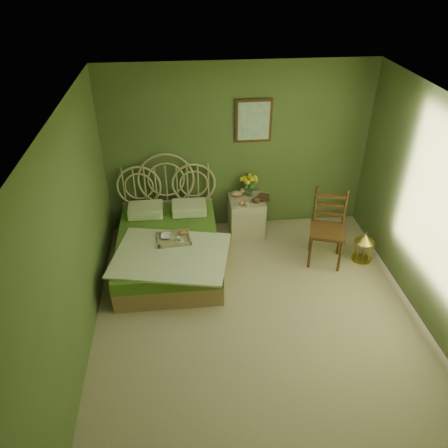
{
  "coord_description": "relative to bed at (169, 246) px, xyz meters",
  "views": [
    {
      "loc": [
        -0.82,
        -3.81,
        3.93
      ],
      "look_at": [
        -0.33,
        1.0,
        0.8
      ],
      "focal_mm": 35.0,
      "sensor_mm": 36.0,
      "label": 1
    }
  ],
  "objects": [
    {
      "name": "birdcage",
      "position": [
        2.8,
        -0.22,
        -0.08
      ],
      "size": [
        0.29,
        0.29,
        0.44
      ],
      "rotation": [
        0.0,
        0.0,
        -0.03
      ],
      "color": "gold",
      "rests_on": "floor"
    },
    {
      "name": "coffee_cup",
      "position": [
        0.17,
        -0.21,
        0.25
      ],
      "size": [
        0.08,
        0.08,
        0.07
      ],
      "primitive_type": "imported",
      "rotation": [
        0.0,
        0.0,
        0.17
      ],
      "color": "white",
      "rests_on": "bed"
    },
    {
      "name": "bed",
      "position": [
        0.0,
        0.0,
        0.0
      ],
      "size": [
        1.66,
        2.11,
        1.3
      ],
      "color": "tan",
      "rests_on": "floor"
    },
    {
      "name": "book_lower",
      "position": [
        1.4,
        0.71,
        0.31
      ],
      "size": [
        0.19,
        0.25,
        0.02
      ],
      "primitive_type": "imported",
      "rotation": [
        0.0,
        0.0,
        -0.11
      ],
      "color": "#381E0F",
      "rests_on": "nightstand"
    },
    {
      "name": "wall_back",
      "position": [
        1.1,
        0.96,
        1.01
      ],
      "size": [
        4.0,
        0.0,
        4.0
      ],
      "primitive_type": "plane",
      "rotation": [
        1.57,
        0.0,
        0.0
      ],
      "color": "#546937",
      "rests_on": "floor"
    },
    {
      "name": "ceiling",
      "position": [
        1.1,
        -1.29,
        2.31
      ],
      "size": [
        4.5,
        4.5,
        0.0
      ],
      "primitive_type": "plane",
      "rotation": [
        3.14,
        0.0,
        0.0
      ],
      "color": "silver",
      "rests_on": "wall_back"
    },
    {
      "name": "wall_right",
      "position": [
        3.1,
        -1.29,
        1.01
      ],
      "size": [
        0.0,
        4.5,
        4.5
      ],
      "primitive_type": "plane",
      "rotation": [
        1.57,
        0.0,
        -1.57
      ],
      "color": "#546937",
      "rests_on": "floor"
    },
    {
      "name": "wall_art",
      "position": [
        1.32,
        0.93,
        1.46
      ],
      "size": [
        0.54,
        0.04,
        0.64
      ],
      "color": "#38240F",
      "rests_on": "wall_back"
    },
    {
      "name": "chair",
      "position": [
        2.24,
        -0.1,
        0.31
      ],
      "size": [
        0.6,
        0.6,
        1.08
      ],
      "rotation": [
        0.0,
        0.0,
        -0.31
      ],
      "color": "#38240F",
      "rests_on": "floor"
    },
    {
      "name": "book_upper",
      "position": [
        1.4,
        0.71,
        0.33
      ],
      "size": [
        0.23,
        0.27,
        0.02
      ],
      "primitive_type": "imported",
      "rotation": [
        0.0,
        0.0,
        -0.32
      ],
      "color": "#472819",
      "rests_on": "nightstand"
    },
    {
      "name": "floor",
      "position": [
        1.1,
        -1.29,
        -0.29
      ],
      "size": [
        4.5,
        4.5,
        0.0
      ],
      "primitive_type": "plane",
      "color": "#C2B28C",
      "rests_on": "ground"
    },
    {
      "name": "nightstand",
      "position": [
        1.23,
        0.7,
        0.07
      ],
      "size": [
        0.53,
        0.53,
        1.01
      ],
      "color": "beige",
      "rests_on": "floor"
    },
    {
      "name": "cereal_bowl",
      "position": [
        -0.01,
        -0.1,
        0.24
      ],
      "size": [
        0.19,
        0.19,
        0.04
      ],
      "primitive_type": "imported",
      "rotation": [
        0.0,
        0.0,
        -0.16
      ],
      "color": "white",
      "rests_on": "bed"
    },
    {
      "name": "wall_left",
      "position": [
        -0.9,
        -1.29,
        1.01
      ],
      "size": [
        0.0,
        4.5,
        4.5
      ],
      "primitive_type": "plane",
      "rotation": [
        1.57,
        0.0,
        1.57
      ],
      "color": "#546937",
      "rests_on": "floor"
    }
  ]
}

